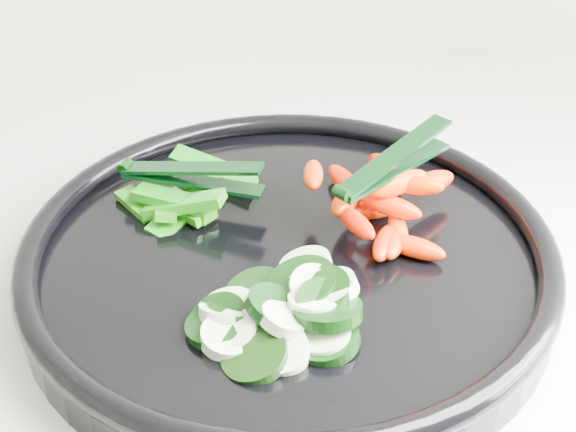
{
  "coord_description": "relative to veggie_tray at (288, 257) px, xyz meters",
  "views": [
    {
      "loc": [
        0.08,
        1.17,
        1.29
      ],
      "look_at": [
        0.11,
        1.62,
        0.99
      ],
      "focal_mm": 50.0,
      "sensor_mm": 36.0,
      "label": 1
    }
  ],
  "objects": [
    {
      "name": "veggie_tray",
      "position": [
        0.0,
        0.0,
        0.0
      ],
      "size": [
        0.48,
        0.48,
        0.04
      ],
      "color": "black",
      "rests_on": "counter"
    },
    {
      "name": "cucumber_pile",
      "position": [
        -0.01,
        -0.07,
        0.01
      ],
      "size": [
        0.12,
        0.12,
        0.04
      ],
      "color": "black",
      "rests_on": "veggie_tray"
    },
    {
      "name": "carrot_pile",
      "position": [
        0.07,
        0.03,
        0.02
      ],
      "size": [
        0.12,
        0.15,
        0.05
      ],
      "color": "#F33100",
      "rests_on": "veggie_tray"
    },
    {
      "name": "pepper_pile",
      "position": [
        -0.07,
        0.06,
        0.01
      ],
      "size": [
        0.11,
        0.1,
        0.04
      ],
      "color": "#12720A",
      "rests_on": "veggie_tray"
    },
    {
      "name": "tong_carrot",
      "position": [
        0.08,
        0.03,
        0.05
      ],
      "size": [
        0.1,
        0.08,
        0.02
      ],
      "color": "black",
      "rests_on": "carrot_pile"
    },
    {
      "name": "tong_pepper",
      "position": [
        -0.07,
        0.07,
        0.03
      ],
      "size": [
        0.11,
        0.05,
        0.02
      ],
      "color": "black",
      "rests_on": "pepper_pile"
    }
  ]
}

